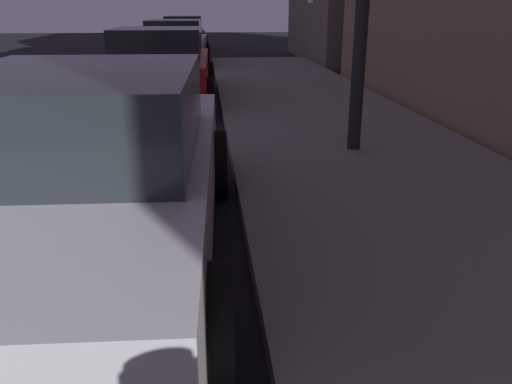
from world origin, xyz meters
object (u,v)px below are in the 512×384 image
car_red (160,67)px  car_white (176,43)px  car_silver (85,173)px  car_green (183,33)px

car_red → car_white: same height
car_red → car_white: (-0.00, 6.63, 0.02)m
car_silver → car_white: 13.53m
car_red → car_green: size_ratio=0.90×
car_silver → car_red: (0.00, 6.90, -0.00)m
car_silver → car_white: bearing=90.0°
car_red → car_silver: bearing=-90.0°
car_silver → car_green: bearing=90.0°
car_silver → car_red: 6.90m
car_silver → car_white: same height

